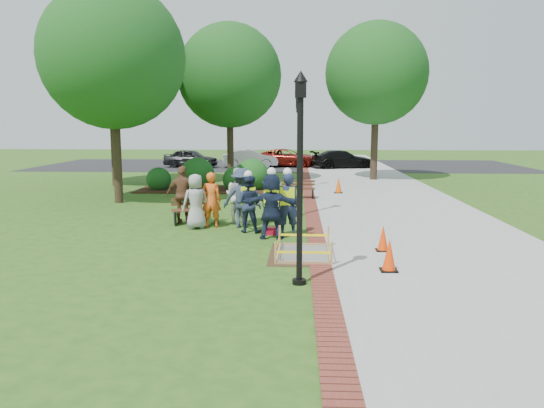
{
  "coord_description": "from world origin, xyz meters",
  "views": [
    {
      "loc": [
        1.18,
        -13.46,
        3.27
      ],
      "look_at": [
        0.5,
        1.2,
        1.0
      ],
      "focal_mm": 35.0,
      "sensor_mm": 36.0,
      "label": 1
    }
  ],
  "objects_px": {
    "cone_front": "(389,256)",
    "bench_near": "(196,216)",
    "lamp_near": "(300,163)",
    "hivis_worker_a": "(271,204)",
    "wet_concrete_pad": "(304,246)",
    "hivis_worker_b": "(287,203)",
    "hivis_worker_c": "(248,202)"
  },
  "relations": [
    {
      "from": "bench_near",
      "to": "hivis_worker_a",
      "type": "xyz_separation_m",
      "value": [
        2.56,
        -2.08,
        0.73
      ]
    },
    {
      "from": "lamp_near",
      "to": "hivis_worker_b",
      "type": "xyz_separation_m",
      "value": [
        -0.33,
        4.65,
        -1.5
      ]
    },
    {
      "from": "wet_concrete_pad",
      "to": "lamp_near",
      "type": "height_order",
      "value": "lamp_near"
    },
    {
      "from": "cone_front",
      "to": "hivis_worker_c",
      "type": "distance_m",
      "value": 5.43
    },
    {
      "from": "bench_near",
      "to": "lamp_near",
      "type": "distance_m",
      "value": 7.47
    },
    {
      "from": "bench_near",
      "to": "cone_front",
      "type": "height_order",
      "value": "bench_near"
    },
    {
      "from": "bench_near",
      "to": "hivis_worker_b",
      "type": "bearing_deg",
      "value": -29.12
    },
    {
      "from": "hivis_worker_a",
      "to": "hivis_worker_c",
      "type": "relative_size",
      "value": 1.09
    },
    {
      "from": "cone_front",
      "to": "hivis_worker_a",
      "type": "relative_size",
      "value": 0.37
    },
    {
      "from": "wet_concrete_pad",
      "to": "cone_front",
      "type": "height_order",
      "value": "cone_front"
    },
    {
      "from": "cone_front",
      "to": "lamp_near",
      "type": "relative_size",
      "value": 0.17
    },
    {
      "from": "wet_concrete_pad",
      "to": "hivis_worker_b",
      "type": "height_order",
      "value": "hivis_worker_b"
    },
    {
      "from": "cone_front",
      "to": "hivis_worker_b",
      "type": "relative_size",
      "value": 0.38
    },
    {
      "from": "bench_near",
      "to": "hivis_worker_c",
      "type": "bearing_deg",
      "value": -33.41
    },
    {
      "from": "hivis_worker_b",
      "to": "wet_concrete_pad",
      "type": "bearing_deg",
      "value": -78.61
    },
    {
      "from": "bench_near",
      "to": "hivis_worker_c",
      "type": "distance_m",
      "value": 2.28
    },
    {
      "from": "bench_near",
      "to": "hivis_worker_c",
      "type": "relative_size",
      "value": 0.87
    },
    {
      "from": "cone_front",
      "to": "bench_near",
      "type": "bearing_deg",
      "value": 134.9
    },
    {
      "from": "cone_front",
      "to": "lamp_near",
      "type": "xyz_separation_m",
      "value": [
        -1.98,
        -0.99,
        2.12
      ]
    },
    {
      "from": "cone_front",
      "to": "hivis_worker_c",
      "type": "bearing_deg",
      "value": 130.2
    },
    {
      "from": "cone_front",
      "to": "hivis_worker_b",
      "type": "xyz_separation_m",
      "value": [
        -2.31,
        3.66,
        0.62
      ]
    },
    {
      "from": "wet_concrete_pad",
      "to": "lamp_near",
      "type": "relative_size",
      "value": 0.55
    },
    {
      "from": "wet_concrete_pad",
      "to": "hivis_worker_b",
      "type": "distance_m",
      "value": 2.4
    },
    {
      "from": "wet_concrete_pad",
      "to": "hivis_worker_c",
      "type": "bearing_deg",
      "value": 121.01
    },
    {
      "from": "hivis_worker_c",
      "to": "wet_concrete_pad",
      "type": "bearing_deg",
      "value": -58.99
    },
    {
      "from": "wet_concrete_pad",
      "to": "hivis_worker_b",
      "type": "xyz_separation_m",
      "value": [
        -0.45,
        2.23,
        0.74
      ]
    },
    {
      "from": "lamp_near",
      "to": "hivis_worker_c",
      "type": "height_order",
      "value": "lamp_near"
    },
    {
      "from": "lamp_near",
      "to": "hivis_worker_b",
      "type": "bearing_deg",
      "value": 94.04
    },
    {
      "from": "bench_near",
      "to": "lamp_near",
      "type": "bearing_deg",
      "value": -62.25
    },
    {
      "from": "wet_concrete_pad",
      "to": "bench_near",
      "type": "xyz_separation_m",
      "value": [
        -3.45,
        3.9,
        0.03
      ]
    },
    {
      "from": "cone_front",
      "to": "hivis_worker_a",
      "type": "bearing_deg",
      "value": 130.28
    },
    {
      "from": "hivis_worker_a",
      "to": "lamp_near",
      "type": "bearing_deg",
      "value": -79.74
    }
  ]
}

